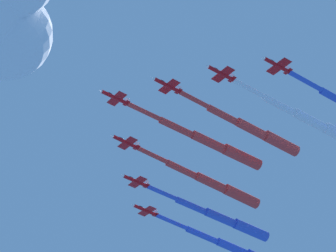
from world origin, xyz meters
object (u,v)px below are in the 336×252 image
at_px(jet_port_mid, 312,121).
at_px(jet_port_inner, 253,130).
at_px(jet_starboard_inner, 213,183).
at_px(jet_starboard_mid, 223,218).
at_px(jet_lead, 211,143).
at_px(jet_starboard_outer, 236,249).

bearing_deg(jet_port_mid, jet_port_inner, 113.51).
relative_size(jet_starboard_inner, jet_starboard_mid, 0.99).
xyz_separation_m(jet_lead, jet_port_inner, (2.76, -13.40, 0.21)).
relative_size(jet_lead, jet_starboard_mid, 1.02).
height_order(jet_starboard_inner, jet_port_mid, jet_port_mid).
xyz_separation_m(jet_port_mid, jet_starboard_outer, (36.52, 48.70, -0.98)).
xyz_separation_m(jet_port_inner, jet_starboard_outer, (43.66, 32.31, -0.94)).
bearing_deg(jet_starboard_inner, jet_lead, -150.07).
bearing_deg(jet_lead, jet_starboard_inner, 29.93).
height_order(jet_port_inner, jet_starboard_mid, jet_port_inner).
distance_m(jet_lead, jet_port_inner, 13.69).
relative_size(jet_port_inner, jet_starboard_mid, 0.95).
distance_m(jet_lead, jet_starboard_outer, 50.13).
height_order(jet_starboard_inner, jet_starboard_outer, jet_starboard_outer).
distance_m(jet_lead, jet_starboard_inner, 15.79).
distance_m(jet_port_inner, jet_starboard_inner, 23.92).
bearing_deg(jet_starboard_outer, jet_starboard_inner, -161.34).
xyz_separation_m(jet_lead, jet_starboard_outer, (46.42, 18.91, -0.73)).
xyz_separation_m(jet_port_inner, jet_port_mid, (7.13, -16.39, 0.04)).
height_order(jet_starboard_inner, jet_starboard_mid, jet_starboard_inner).
xyz_separation_m(jet_port_inner, jet_starboard_inner, (10.81, 21.22, -2.20)).
bearing_deg(jet_starboard_inner, jet_port_inner, -117.00).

